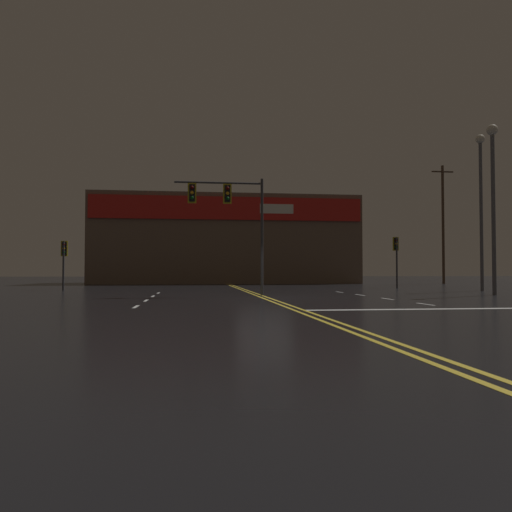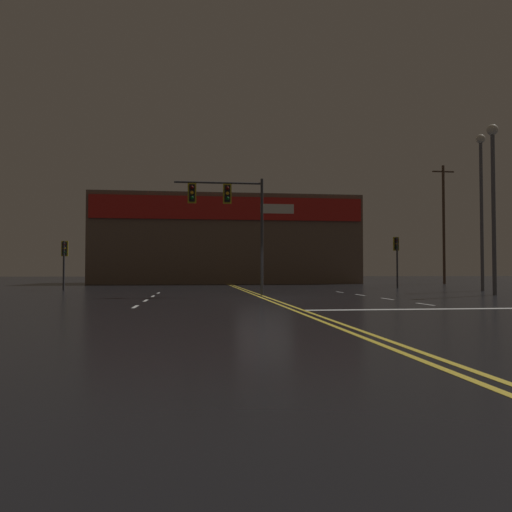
{
  "view_description": "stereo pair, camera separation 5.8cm",
  "coord_description": "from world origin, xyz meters",
  "px_view_note": "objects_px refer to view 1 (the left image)",
  "views": [
    {
      "loc": [
        -3.22,
        -22.65,
        1.19
      ],
      "look_at": [
        0.0,
        3.1,
        2.0
      ],
      "focal_mm": 35.0,
      "sensor_mm": 36.0,
      "label": 1
    },
    {
      "loc": [
        -3.17,
        -22.66,
        1.19
      ],
      "look_at": [
        0.0,
        3.1,
        2.0
      ],
      "focal_mm": 35.0,
      "sensor_mm": 36.0,
      "label": 2
    }
  ],
  "objects_px": {
    "traffic_signal_corner_northwest": "(64,254)",
    "traffic_signal_median": "(227,206)",
    "streetlight_near_left": "(481,191)",
    "streetlight_near_right": "(493,185)",
    "traffic_signal_corner_northeast": "(396,250)"
  },
  "relations": [
    {
      "from": "traffic_signal_corner_northeast",
      "to": "streetlight_near_left",
      "type": "xyz_separation_m",
      "value": [
        3.15,
        -5.67,
        3.48
      ]
    },
    {
      "from": "traffic_signal_median",
      "to": "streetlight_near_left",
      "type": "relative_size",
      "value": 0.6
    },
    {
      "from": "streetlight_near_left",
      "to": "streetlight_near_right",
      "type": "distance_m",
      "value": 6.02
    },
    {
      "from": "streetlight_near_left",
      "to": "streetlight_near_right",
      "type": "xyz_separation_m",
      "value": [
        -2.64,
        -5.38,
        -0.58
      ]
    },
    {
      "from": "streetlight_near_left",
      "to": "streetlight_near_right",
      "type": "bearing_deg",
      "value": -116.14
    },
    {
      "from": "traffic_signal_median",
      "to": "traffic_signal_corner_northeast",
      "type": "relative_size",
      "value": 1.58
    },
    {
      "from": "traffic_signal_median",
      "to": "traffic_signal_corner_northwest",
      "type": "distance_m",
      "value": 13.32
    },
    {
      "from": "traffic_signal_median",
      "to": "traffic_signal_corner_northeast",
      "type": "bearing_deg",
      "value": 37.48
    },
    {
      "from": "traffic_signal_median",
      "to": "traffic_signal_corner_northeast",
      "type": "height_order",
      "value": "traffic_signal_median"
    },
    {
      "from": "traffic_signal_corner_northeast",
      "to": "streetlight_near_right",
      "type": "height_order",
      "value": "streetlight_near_right"
    },
    {
      "from": "traffic_signal_median",
      "to": "streetlight_near_left",
      "type": "distance_m",
      "value": 16.73
    },
    {
      "from": "traffic_signal_corner_northeast",
      "to": "streetlight_near_left",
      "type": "bearing_deg",
      "value": -60.93
    },
    {
      "from": "traffic_signal_median",
      "to": "traffic_signal_corner_northwest",
      "type": "xyz_separation_m",
      "value": [
        -9.91,
        8.64,
        -2.14
      ]
    },
    {
      "from": "traffic_signal_corner_northwest",
      "to": "traffic_signal_median",
      "type": "bearing_deg",
      "value": -41.1
    },
    {
      "from": "traffic_signal_corner_northeast",
      "to": "streetlight_near_right",
      "type": "bearing_deg",
      "value": -87.34
    }
  ]
}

